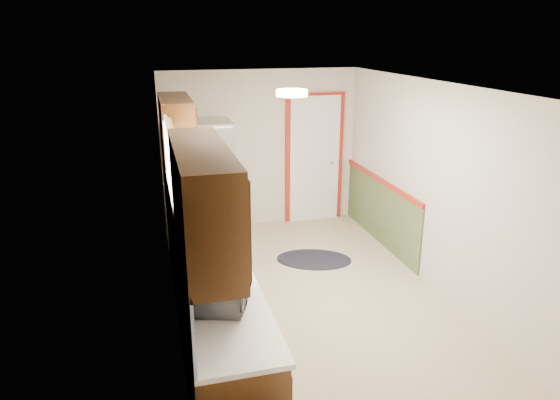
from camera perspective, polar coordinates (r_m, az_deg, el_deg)
room_shell at (r=5.35m, az=3.76°, el=0.01°), size 3.20×5.20×2.52m
kitchen_run at (r=4.99m, az=-8.91°, el=-6.44°), size 0.63×4.00×2.20m
back_wall_trim at (r=7.76m, az=5.51°, el=3.46°), size 1.12×2.30×2.08m
ceiling_fixture at (r=4.82m, az=1.37°, el=12.14°), size 0.30×0.30×0.06m
microwave at (r=3.85m, az=-6.75°, el=-8.78°), size 0.49×0.66×0.40m
refrigerator at (r=7.10m, az=-8.42°, el=1.88°), size 0.74×0.74×1.77m
rug at (r=6.77m, az=3.89°, el=-6.78°), size 1.16×0.95×0.01m
cooktop at (r=6.01m, az=-9.78°, el=-0.64°), size 0.52×0.62×0.02m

